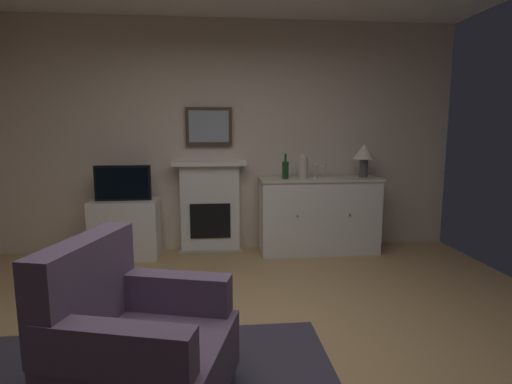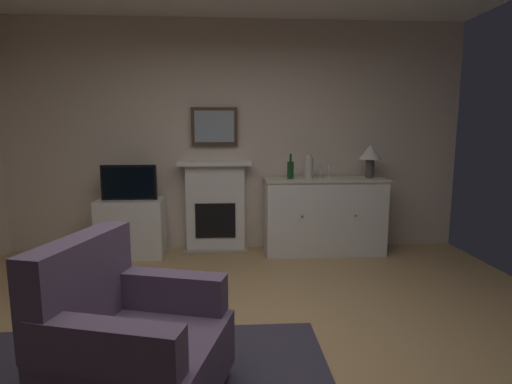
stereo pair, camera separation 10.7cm
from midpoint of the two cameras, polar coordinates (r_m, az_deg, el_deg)
The scene contains 13 objects.
ground_plane at distance 2.83m, azimuth -2.90°, elevation -23.78°, with size 5.58×5.26×0.10m, color tan.
wall_rear at distance 4.98m, azimuth -4.52°, elevation 7.68°, with size 5.58×0.06×2.76m, color beige.
fireplace_unit at distance 4.94m, azimuth -7.09°, elevation -2.06°, with size 0.87×0.30×1.10m.
framed_picture at distance 4.90m, azimuth -7.29°, elevation 9.14°, with size 0.55×0.04×0.45m.
sideboard_cabinet at distance 4.93m, azimuth 8.22°, elevation -3.23°, with size 1.43×0.49×0.91m.
table_lamp at distance 4.99m, azimuth 14.38°, elevation 5.21°, with size 0.26×0.26×0.40m.
wine_bottle at distance 4.72m, azimuth 3.51°, elevation 3.18°, with size 0.08×0.08×0.29m.
wine_glass_left at distance 4.78m, azimuth 7.69°, elevation 3.36°, with size 0.07×0.07×0.16m.
wine_glass_center at distance 4.84m, azimuth 8.86°, elevation 3.40°, with size 0.07×0.07×0.16m.
vase_decorative at distance 4.74m, azimuth 6.04°, elevation 3.57°, with size 0.11×0.11×0.28m.
tv_cabinet at distance 4.95m, azimuth -18.48°, elevation -4.93°, with size 0.75×0.42×0.67m.
tv_set at distance 4.83m, azimuth -18.85°, elevation 1.20°, with size 0.62×0.07×0.40m.
armchair at distance 2.33m, azimuth -17.94°, elevation -19.49°, with size 0.98×0.95×0.92m.
Camera 1 is at (-0.16, -2.38, 1.47)m, focal length 28.41 mm.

